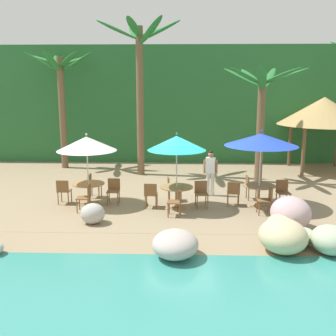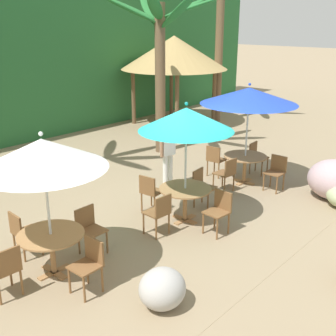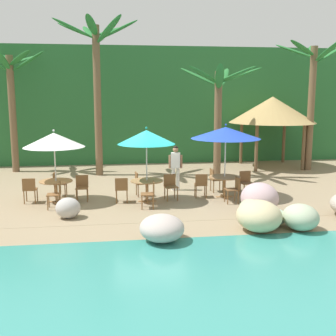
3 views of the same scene
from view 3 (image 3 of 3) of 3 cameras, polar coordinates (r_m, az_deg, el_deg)
The scene contains 28 objects.
ground_plane at distance 14.76m, azimuth -2.42°, elevation -4.31°, with size 120.00×120.00×0.00m, color #937F60.
terrace_deck at distance 14.76m, azimuth -2.42°, elevation -4.29°, with size 18.00×5.20×0.01m.
foliage_backdrop at distance 23.29m, azimuth -4.63°, elevation 8.36°, with size 28.00×2.40×6.00m.
rock_seawall at distance 12.06m, azimuth 8.16°, elevation -5.82°, with size 13.62×3.32×0.95m.
umbrella_white at distance 14.59m, azimuth -14.98°, elevation 3.64°, with size 2.02×2.02×2.46m.
dining_table_white at distance 14.82m, azimuth -14.72°, elevation -2.13°, with size 1.10×1.10×0.74m.
chair_white_seaward at distance 14.86m, azimuth -11.41°, elevation -2.36°, with size 0.42×0.43×0.87m.
chair_white_inland at distance 15.68m, azimuth -14.50°, elevation -1.84°, with size 0.45×0.44×0.87m.
chair_white_left at distance 14.92m, azimuth -17.99°, elevation -2.61°, with size 0.44×0.44×0.87m.
chair_white_right at distance 14.01m, azimuth -14.66°, elevation -3.24°, with size 0.44×0.43×0.87m.
umbrella_teal at distance 14.17m, azimuth -2.90°, elevation 4.13°, with size 1.92×1.92×2.54m.
dining_table_teal at distance 14.42m, azimuth -2.84°, elevation -2.14°, with size 1.10×1.10×0.74m.
chair_teal_seaward at distance 14.72m, azimuth 0.32°, elevation -2.28°, with size 0.47×0.48×0.87m.
chair_teal_inland at distance 15.24m, azimuth -3.82°, elevation -1.88°, with size 0.47×0.47×0.87m.
chair_teal_left at distance 14.34m, azimuth -6.22°, elevation -2.67°, with size 0.44×0.45×0.87m.
chair_teal_right at distance 13.61m, azimuth -2.38°, elevation -3.30°, with size 0.46×0.45×0.87m.
umbrella_blue at distance 14.94m, azimuth 7.71°, elevation 4.68°, with size 2.42×2.42×2.60m.
dining_table_blue at distance 15.18m, azimuth 7.56°, elevation -1.60°, with size 1.10×1.10×0.74m.
chair_blue_seaward at distance 15.59m, azimuth 10.38°, elevation -1.76°, with size 0.45×0.46×0.87m.
chair_blue_inland at distance 15.96m, azimuth 6.23°, elevation -1.38°, with size 0.46×0.45×0.87m.
chair_blue_left at distance 14.98m, azimuth 4.42°, elevation -2.10°, with size 0.45×0.46×0.87m.
chair_blue_right at distance 14.43m, azimuth 8.84°, elevation -2.65°, with size 0.43×0.43×0.87m.
palm_tree_nearest at distance 20.98m, azimuth -20.25°, elevation 9.98°, with size 3.32×3.27×5.55m.
palm_tree_second at distance 19.18m, azimuth -9.53°, elevation 12.89°, with size 3.65×3.67×6.77m.
palm_tree_third at distance 18.48m, azimuth 6.70°, elevation 9.17°, with size 3.39×3.49×4.80m.
palm_tree_fourth at distance 21.34m, azimuth 18.70°, elevation 10.36°, with size 3.46×3.52×6.04m.
palapa_hut at distance 21.78m, azimuth 13.76°, elevation 7.53°, with size 4.24×4.24×3.48m.
waiter_in_white at distance 16.04m, azimuth 1.01°, elevation 0.46°, with size 0.52×0.27×1.70m.
Camera 3 is at (-1.35, -14.24, 3.63)m, focal length 45.65 mm.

